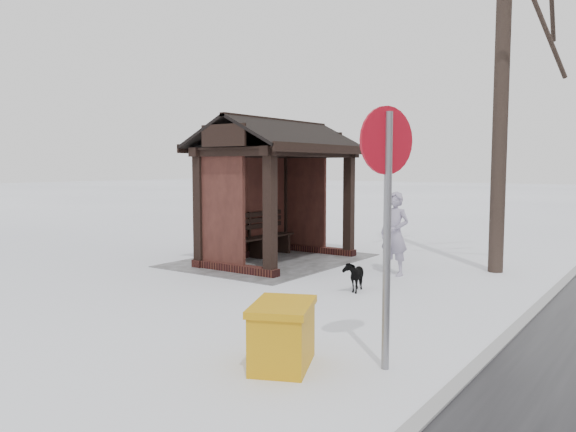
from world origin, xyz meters
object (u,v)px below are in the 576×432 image
object	(u,v)px
grit_bin	(282,334)
pedestrian	(395,234)
dog	(354,276)
bus_shelter	(273,162)
road_sign	(386,185)

from	to	relation	value
grit_bin	pedestrian	bearing A→B (deg)	168.36
pedestrian	dog	bearing A→B (deg)	-80.68
bus_shelter	pedestrian	distance (m)	3.17
pedestrian	grit_bin	size ratio (longest dim) A/B	1.53
dog	pedestrian	bearing A→B (deg)	73.68
dog	grit_bin	xyz separation A→B (m)	(3.56, 1.09, 0.08)
dog	road_sign	world-z (taller)	road_sign
bus_shelter	grit_bin	xyz separation A→B (m)	(5.17, 3.98, -1.82)
grit_bin	road_sign	world-z (taller)	road_sign
bus_shelter	road_sign	size ratio (longest dim) A/B	1.34
road_sign	grit_bin	bearing A→B (deg)	-36.45
pedestrian	dog	size ratio (longest dim) A/B	2.60
dog	grit_bin	size ratio (longest dim) A/B	0.59
dog	road_sign	bearing A→B (deg)	-73.95
dog	road_sign	size ratio (longest dim) A/B	0.23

